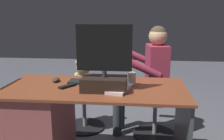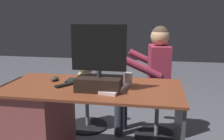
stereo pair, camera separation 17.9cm
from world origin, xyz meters
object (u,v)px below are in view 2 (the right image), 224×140
Objects in this scene: person at (150,74)px; monitor at (99,71)px; computer_mouse at (55,79)px; visitor_chair at (157,116)px; cup at (128,79)px; keyboard at (91,82)px; office_chair_teddy at (87,107)px; teddy_bear at (87,77)px; desk at (47,123)px; tv_remote at (64,85)px.

monitor is at bearing 65.60° from person.
visitor_chair is at bearing -146.98° from computer_mouse.
monitor is 1.05× the size of visitor_chair.
keyboard is at bearing -5.43° from cup.
office_chair_teddy is 0.39× the size of person.
visitor_chair is at bearing 172.24° from office_chair_teddy.
teddy_bear is 0.74m from person.
teddy_bear reaches higher than desk.
tv_remote is 1.00m from person.
monitor is 1.35× the size of teddy_bear.
computer_mouse is 0.08× the size of person.
computer_mouse reaches higher than keyboard.
tv_remote is 1.17m from visitor_chair.
keyboard is 0.89× the size of office_chair_teddy.
tv_remote is at bearing 93.76° from teddy_bear.
desk reaches higher than visitor_chair.
desk is 15.23× the size of computer_mouse.
office_chair_teddy is (0.57, -0.73, -0.55)m from cup.
monitor is 0.90m from person.
teddy_bear is at bearing -90.00° from office_chair_teddy.
teddy_bear reaches higher than visitor_chair.
keyboard is 3.94× the size of cup.
teddy_bear is (-0.00, -0.01, 0.36)m from office_chair_teddy.
keyboard is 0.24m from tv_remote.
monitor is 0.51m from computer_mouse.
desk is 1.15m from person.
teddy_bear reaches higher than computer_mouse.
desk is 0.41m from tv_remote.
computer_mouse is 1.01m from person.
cup is at bearing 76.09° from person.
desk is 3.48× the size of keyboard.
office_chair_teddy is 0.82m from visitor_chair.
cup is 0.09× the size of person.
tv_remote is (0.19, 0.14, -0.00)m from keyboard.
keyboard reaches higher than visitor_chair.
desk is 1.18m from visitor_chair.
person is at bearing -7.76° from visitor_chair.
computer_mouse is at bearing 36.33° from person.
person is (-0.67, -0.75, -0.06)m from tv_remote.
monitor reaches higher than keyboard.
desk is at bearing 71.15° from computer_mouse.
office_chair_teddy and visitor_chair have the same top height.
computer_mouse is at bearing -24.46° from monitor.
teddy_bear is at bearing -52.05° from tv_remote.
office_chair_teddy is 1.00× the size of visitor_chair.
keyboard is at bearing 108.86° from teddy_bear.
tv_remote is at bearing 37.34° from keyboard.
office_chair_teddy is (-0.09, -0.69, -0.51)m from computer_mouse.
computer_mouse is 0.21m from tv_remote.
tv_remote is 0.32× the size of office_chair_teddy.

